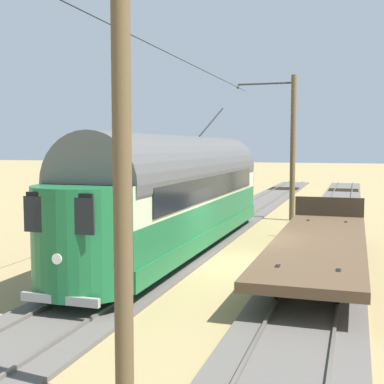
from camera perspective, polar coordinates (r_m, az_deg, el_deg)
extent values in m
plane|color=#937F51|center=(17.27, 5.02, -8.08)|extent=(220.00, 220.00, 0.00)
cube|color=#56514C|center=(16.91, 13.61, -8.31)|extent=(2.80, 80.00, 0.10)
cube|color=#59544C|center=(16.95, 11.17, -7.92)|extent=(0.07, 80.00, 0.08)
cube|color=#59544C|center=(16.86, 16.07, -8.09)|extent=(0.07, 80.00, 0.08)
cube|color=#2D2316|center=(48.59, 16.24, 0.32)|extent=(2.50, 0.24, 0.08)
cube|color=#2D2316|center=(47.94, 16.22, 0.26)|extent=(2.50, 0.24, 0.08)
cube|color=#2D2316|center=(47.29, 16.20, 0.20)|extent=(2.50, 0.24, 0.08)
cube|color=#2D2316|center=(46.64, 16.18, 0.13)|extent=(2.50, 0.24, 0.08)
cube|color=#2D2316|center=(46.00, 16.16, 0.07)|extent=(2.50, 0.24, 0.08)
cube|color=#56514C|center=(17.97, -3.05, -7.38)|extent=(2.80, 80.00, 0.10)
cube|color=#59544C|center=(18.21, -5.18, -6.94)|extent=(0.07, 80.00, 0.08)
cube|color=#59544C|center=(17.72, -0.86, -7.26)|extent=(0.07, 80.00, 0.08)
cube|color=#2D2316|center=(48.97, 10.24, 0.48)|extent=(2.50, 0.24, 0.08)
cube|color=#2D2316|center=(48.33, 10.14, 0.42)|extent=(2.50, 0.24, 0.08)
cube|color=#2D2316|center=(47.68, 10.04, 0.36)|extent=(2.50, 0.24, 0.08)
cube|color=#2D2316|center=(47.04, 9.93, 0.30)|extent=(2.50, 0.24, 0.08)
cube|color=#2D2316|center=(46.40, 9.83, 0.23)|extent=(2.50, 0.24, 0.08)
cube|color=#196033|center=(19.63, -1.07, -4.37)|extent=(2.65, 14.67, 0.55)
cube|color=#196033|center=(19.52, -1.08, -2.20)|extent=(2.55, 14.67, 0.95)
cube|color=#B7C699|center=(19.42, -1.08, 0.73)|extent=(2.55, 14.67, 1.05)
cylinder|color=#4C4C4C|center=(19.39, -1.09, 2.27)|extent=(2.65, 14.38, 2.65)
cylinder|color=#196033|center=(12.87, -11.54, -4.93)|extent=(2.55, 2.55, 2.55)
cylinder|color=#196033|center=(26.46, 3.97, 0.23)|extent=(2.55, 2.55, 2.55)
cube|color=black|center=(11.76, -14.30, -0.94)|extent=(1.63, 0.08, 0.36)
cube|color=black|center=(11.76, -14.37, -2.47)|extent=(1.73, 0.06, 0.80)
cube|color=black|center=(19.87, -4.62, 0.81)|extent=(0.04, 12.32, 0.80)
cube|color=black|center=(19.05, 2.61, 0.64)|extent=(0.04, 12.32, 0.80)
cylinder|color=silver|center=(11.85, -14.50, -7.08)|extent=(0.24, 0.06, 0.24)
cube|color=gray|center=(12.13, -14.24, -11.30)|extent=(1.94, 0.12, 0.20)
cylinder|color=black|center=(23.35, 2.18, 7.71)|extent=(0.07, 3.89, 1.46)
cylinder|color=black|center=(15.66, -9.14, -7.38)|extent=(0.10, 0.76, 0.76)
cylinder|color=black|center=(15.09, -4.21, -7.81)|extent=(0.10, 0.76, 0.76)
cylinder|color=black|center=(24.29, 0.86, -2.91)|extent=(0.10, 0.76, 0.76)
cylinder|color=black|center=(23.92, 4.16, -3.04)|extent=(0.10, 0.76, 0.76)
cube|color=brown|center=(17.05, 13.74, -5.44)|extent=(2.80, 11.83, 0.25)
cube|color=#33281E|center=(22.62, 14.74, -1.56)|extent=(2.80, 0.10, 0.80)
cylinder|color=black|center=(21.15, 16.43, -4.19)|extent=(0.10, 0.84, 0.84)
cylinder|color=black|center=(21.22, 12.54, -4.07)|extent=(0.10, 0.84, 0.84)
cylinder|color=black|center=(13.03, 15.67, -9.87)|extent=(0.10, 0.84, 0.84)
cylinder|color=black|center=(13.15, 9.31, -9.61)|extent=(0.10, 0.84, 0.84)
cylinder|color=brown|center=(27.93, 10.95, 4.70)|extent=(0.28, 0.28, 7.60)
cylinder|color=#2D2D2D|center=(28.33, 8.03, 11.63)|extent=(2.96, 0.10, 0.10)
sphere|color=#334733|center=(28.59, 5.04, 11.30)|extent=(0.16, 0.16, 0.16)
cylinder|color=brown|center=(7.58, -7.65, 4.17)|extent=(0.28, 0.28, 7.60)
cylinder|color=black|center=(28.33, 8.03, 11.63)|extent=(2.96, 0.02, 0.02)
cube|color=#2D2316|center=(24.94, -3.15, -3.80)|extent=(0.24, 2.40, 0.18)
cube|color=#2D2316|center=(25.05, -3.79, -3.76)|extent=(0.24, 2.40, 0.18)
cube|color=#2D2316|center=(25.16, -4.43, -3.73)|extent=(0.24, 2.40, 0.18)
cube|color=#2D2316|center=(25.30, -3.54, -3.26)|extent=(2.40, 0.24, 0.18)
cube|color=#2D2316|center=(25.02, -3.79, -3.36)|extent=(2.40, 0.24, 0.18)
cube|color=#2D2316|center=(24.74, -4.05, -3.45)|extent=(2.40, 0.24, 0.18)
cube|color=#2D2316|center=(24.89, -3.15, -2.98)|extent=(0.24, 2.40, 0.18)
cube|color=#2D2316|center=(25.00, -3.79, -2.95)|extent=(0.24, 2.40, 0.18)
cube|color=#2D2316|center=(25.11, -4.43, -2.92)|extent=(0.24, 2.40, 0.18)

